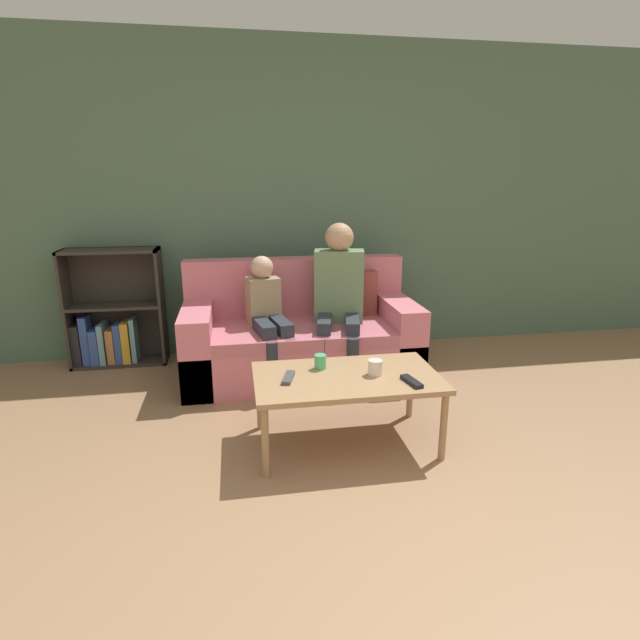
% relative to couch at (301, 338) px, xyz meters
% --- Properties ---
extents(ground_plane, '(22.00, 22.00, 0.00)m').
position_rel_couch_xyz_m(ground_plane, '(0.02, -2.13, -0.29)').
color(ground_plane, '#997251').
extents(wall_back, '(12.00, 0.06, 2.60)m').
position_rel_couch_xyz_m(wall_back, '(0.02, 0.65, 1.01)').
color(wall_back, '#4C6B56').
rests_on(wall_back, ground_plane).
extents(couch, '(1.77, 0.85, 0.88)m').
position_rel_couch_xyz_m(couch, '(0.00, 0.00, 0.00)').
color(couch, '#D1707F').
rests_on(couch, ground_plane).
extents(bookshelf, '(0.75, 0.28, 0.96)m').
position_rel_couch_xyz_m(bookshelf, '(-1.50, 0.49, 0.08)').
color(bookshelf, '#332D28').
rests_on(bookshelf, ground_plane).
extents(coffee_table, '(1.05, 0.61, 0.43)m').
position_rel_couch_xyz_m(coffee_table, '(0.11, -1.14, 0.10)').
color(coffee_table, '#A87F56').
rests_on(coffee_table, ground_plane).
extents(person_adult, '(0.45, 0.65, 1.18)m').
position_rel_couch_xyz_m(person_adult, '(0.29, -0.08, 0.39)').
color(person_adult, '#282D38').
rests_on(person_adult, ground_plane).
extents(person_child, '(0.34, 0.63, 0.95)m').
position_rel_couch_xyz_m(person_child, '(-0.26, -0.12, 0.24)').
color(person_child, '#282D38').
rests_on(person_child, ground_plane).
extents(cup_near, '(0.07, 0.07, 0.09)m').
position_rel_couch_xyz_m(cup_near, '(-0.02, -1.01, 0.18)').
color(cup_near, '#4CB77A').
rests_on(cup_near, coffee_table).
extents(cup_far, '(0.08, 0.08, 0.09)m').
position_rel_couch_xyz_m(cup_far, '(0.27, -1.16, 0.18)').
color(cup_far, silver).
rests_on(cup_far, coffee_table).
extents(tv_remote_0, '(0.09, 0.18, 0.02)m').
position_rel_couch_xyz_m(tv_remote_0, '(-0.22, -1.14, 0.15)').
color(tv_remote_0, '#47474C').
rests_on(tv_remote_0, coffee_table).
extents(tv_remote_1, '(0.08, 0.18, 0.02)m').
position_rel_couch_xyz_m(tv_remote_1, '(0.44, -1.31, 0.15)').
color(tv_remote_1, black).
rests_on(tv_remote_1, coffee_table).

